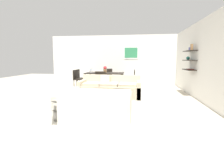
# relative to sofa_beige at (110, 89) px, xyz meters

# --- Properties ---
(ground_plane) EXTENTS (18.00, 18.00, 0.00)m
(ground_plane) POSITION_rel_sofa_beige_xyz_m (0.06, -0.34, -0.29)
(ground_plane) COLOR #BCB29E
(back_wall_unit) EXTENTS (8.40, 0.09, 2.70)m
(back_wall_unit) POSITION_rel_sofa_beige_xyz_m (0.37, 3.19, 1.06)
(back_wall_unit) COLOR silver
(back_wall_unit) RESTS_ON ground
(right_wall_shelf_unit) EXTENTS (0.34, 8.20, 2.70)m
(right_wall_shelf_unit) POSITION_rel_sofa_beige_xyz_m (3.09, 0.27, 1.06)
(right_wall_shelf_unit) COLOR silver
(right_wall_shelf_unit) RESTS_ON ground
(sofa_beige) EXTENTS (2.25, 0.90, 0.78)m
(sofa_beige) POSITION_rel_sofa_beige_xyz_m (0.00, 0.00, 0.00)
(sofa_beige) COLOR beige
(sofa_beige) RESTS_ON ground
(loveseat_white) EXTENTS (1.68, 0.90, 0.78)m
(loveseat_white) POSITION_rel_sofa_beige_xyz_m (0.00, -2.48, 0.00)
(loveseat_white) COLOR silver
(loveseat_white) RESTS_ON ground
(coffee_table) EXTENTS (1.10, 1.03, 0.38)m
(coffee_table) POSITION_rel_sofa_beige_xyz_m (0.13, -1.10, -0.10)
(coffee_table) COLOR #38281E
(coffee_table) RESTS_ON ground
(decorative_bowl) EXTENTS (0.29, 0.29, 0.09)m
(decorative_bowl) POSITION_rel_sofa_beige_xyz_m (0.18, -1.02, 0.13)
(decorative_bowl) COLOR #99844C
(decorative_bowl) RESTS_ON coffee_table
(candle_jar) EXTENTS (0.07, 0.07, 0.08)m
(candle_jar) POSITION_rel_sofa_beige_xyz_m (0.41, -1.13, 0.13)
(candle_jar) COLOR silver
(candle_jar) RESTS_ON coffee_table
(dining_table) EXTENTS (1.80, 0.97, 0.75)m
(dining_table) POSITION_rel_sofa_beige_xyz_m (-0.53, 1.77, 0.39)
(dining_table) COLOR black
(dining_table) RESTS_ON ground
(dining_chair_right_far) EXTENTS (0.44, 0.44, 0.88)m
(dining_chair_right_far) POSITION_rel_sofa_beige_xyz_m (0.77, 1.99, 0.21)
(dining_chair_right_far) COLOR black
(dining_chair_right_far) RESTS_ON ground
(dining_chair_right_near) EXTENTS (0.44, 0.44, 0.88)m
(dining_chair_right_near) POSITION_rel_sofa_beige_xyz_m (0.77, 1.55, 0.21)
(dining_chair_right_near) COLOR black
(dining_chair_right_near) RESTS_ON ground
(dining_chair_left_far) EXTENTS (0.44, 0.44, 0.88)m
(dining_chair_left_far) POSITION_rel_sofa_beige_xyz_m (-1.84, 1.99, 0.21)
(dining_chair_left_far) COLOR black
(dining_chair_left_far) RESTS_ON ground
(dining_chair_head) EXTENTS (0.44, 0.44, 0.88)m
(dining_chair_head) POSITION_rel_sofa_beige_xyz_m (-0.53, 2.67, 0.21)
(dining_chair_head) COLOR black
(dining_chair_head) RESTS_ON ground
(dining_chair_left_near) EXTENTS (0.44, 0.44, 0.88)m
(dining_chair_left_near) POSITION_rel_sofa_beige_xyz_m (-1.84, 1.55, 0.21)
(dining_chair_left_near) COLOR black
(dining_chair_left_near) RESTS_ON ground
(dining_chair_foot) EXTENTS (0.44, 0.44, 0.88)m
(dining_chair_foot) POSITION_rel_sofa_beige_xyz_m (-0.53, 0.88, 0.21)
(dining_chair_foot) COLOR black
(dining_chair_foot) RESTS_ON ground
(wine_glass_left_far) EXTENTS (0.07, 0.07, 0.18)m
(wine_glass_left_far) POSITION_rel_sofa_beige_xyz_m (-1.20, 1.89, 0.58)
(wine_glass_left_far) COLOR silver
(wine_glass_left_far) RESTS_ON dining_table
(wine_glass_head) EXTENTS (0.07, 0.07, 0.15)m
(wine_glass_head) POSITION_rel_sofa_beige_xyz_m (-0.53, 2.20, 0.56)
(wine_glass_head) COLOR silver
(wine_glass_head) RESTS_ON dining_table
(wine_glass_left_near) EXTENTS (0.08, 0.08, 0.17)m
(wine_glass_left_near) POSITION_rel_sofa_beige_xyz_m (-1.20, 1.65, 0.58)
(wine_glass_left_near) COLOR silver
(wine_glass_left_near) RESTS_ON dining_table
(centerpiece_vase) EXTENTS (0.16, 0.16, 0.31)m
(centerpiece_vase) POSITION_rel_sofa_beige_xyz_m (-0.52, 1.79, 0.62)
(centerpiece_vase) COLOR olive
(centerpiece_vase) RESTS_ON dining_table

